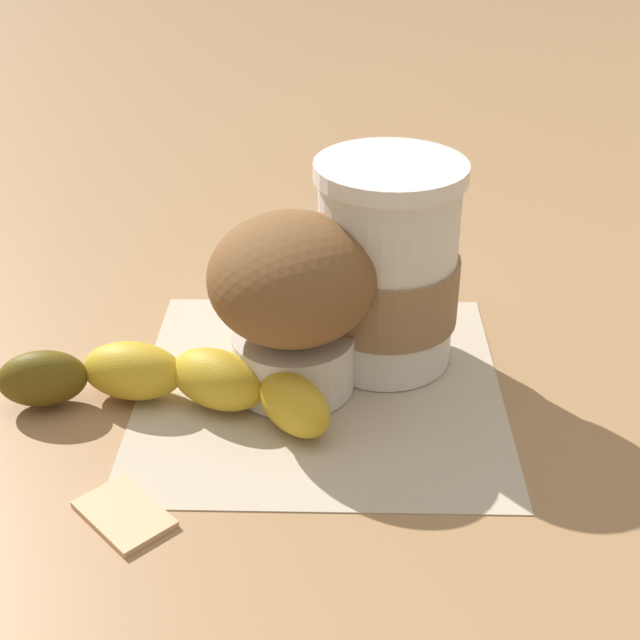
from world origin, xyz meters
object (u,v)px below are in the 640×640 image
coffee_cup (387,270)px  banana (171,381)px  muffin (294,293)px  sugar_packet (124,512)px

coffee_cup → banana: bearing=-56.8°
muffin → banana: bearing=-59.9°
sugar_packet → banana: bearing=-177.8°
coffee_cup → muffin: 0.06m
muffin → sugar_packet: size_ratio=2.23×
coffee_cup → muffin: coffee_cup is taller
coffee_cup → banana: (0.08, -0.12, -0.04)m
banana → sugar_packet: (0.09, 0.00, -0.02)m
banana → sugar_packet: size_ratio=4.19×
muffin → sugar_packet: 0.16m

